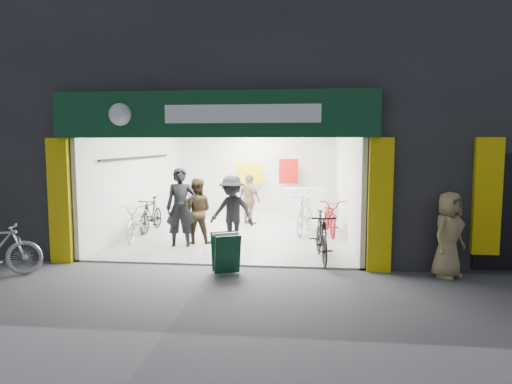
% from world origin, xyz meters
% --- Properties ---
extents(ground, '(60.00, 60.00, 0.00)m').
position_xyz_m(ground, '(0.00, 0.00, 0.00)').
color(ground, '#56565B').
rests_on(ground, ground).
extents(building, '(17.00, 10.27, 8.00)m').
position_xyz_m(building, '(0.91, 4.99, 4.31)').
color(building, '#232326').
rests_on(building, ground).
extents(bike_left_front, '(0.87, 1.90, 0.97)m').
position_xyz_m(bike_left_front, '(-2.50, 2.31, 0.48)').
color(bike_left_front, silver).
rests_on(bike_left_front, ground).
extents(bike_left_midfront, '(0.50, 1.65, 0.99)m').
position_xyz_m(bike_left_midfront, '(-2.50, 3.38, 0.49)').
color(bike_left_midfront, black).
rests_on(bike_left_midfront, ground).
extents(bike_left_midback, '(1.02, 1.96, 0.98)m').
position_xyz_m(bike_left_midback, '(-1.80, 5.49, 0.49)').
color(bike_left_midback, maroon).
rests_on(bike_left_midback, ground).
extents(bike_left_back, '(0.72, 1.75, 1.02)m').
position_xyz_m(bike_left_back, '(-1.80, 6.35, 0.51)').
color(bike_left_back, '#ABAAAF').
rests_on(bike_left_back, ground).
extents(bike_right_front, '(0.65, 1.81, 1.07)m').
position_xyz_m(bike_right_front, '(2.17, 0.60, 0.53)').
color(bike_right_front, black).
rests_on(bike_right_front, ground).
extents(bike_right_mid, '(0.82, 1.96, 1.01)m').
position_xyz_m(bike_right_mid, '(2.50, 3.51, 0.50)').
color(bike_right_mid, maroon).
rests_on(bike_right_mid, ground).
extents(bike_right_back, '(0.92, 2.02, 1.17)m').
position_xyz_m(bike_right_back, '(1.80, 3.60, 0.59)').
color(bike_right_back, silver).
rests_on(bike_right_back, ground).
extents(customer_a, '(0.76, 0.55, 1.92)m').
position_xyz_m(customer_a, '(-1.13, 1.56, 0.96)').
color(customer_a, black).
rests_on(customer_a, ground).
extents(customer_b, '(0.85, 0.68, 1.64)m').
position_xyz_m(customer_b, '(-0.85, 1.97, 0.82)').
color(customer_b, '#3D2F1C').
rests_on(customer_b, ground).
extents(customer_c, '(1.25, 0.93, 1.73)m').
position_xyz_m(customer_c, '(0.06, 1.79, 0.86)').
color(customer_c, black).
rests_on(customer_c, ground).
extents(customer_d, '(0.94, 0.91, 1.58)m').
position_xyz_m(customer_d, '(0.12, 4.76, 0.79)').
color(customer_d, '#937355').
rests_on(customer_d, ground).
extents(pedestrian_near, '(0.92, 0.91, 1.61)m').
position_xyz_m(pedestrian_near, '(4.46, -0.30, 0.80)').
color(pedestrian_near, '#978358').
rests_on(pedestrian_near, ground).
extents(sandwich_board, '(0.66, 0.66, 0.77)m').
position_xyz_m(sandwich_board, '(0.32, -0.50, 0.42)').
color(sandwich_board, '#0D3621').
rests_on(sandwich_board, ground).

